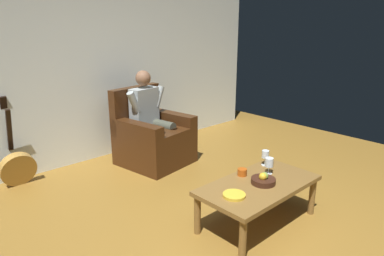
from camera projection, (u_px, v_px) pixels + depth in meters
name	position (u px, v px, depth m)	size (l,w,h in m)	color
wall_back	(84.00, 59.00, 4.44)	(5.95, 0.06, 2.70)	white
armchair	(152.00, 138.00, 4.59)	(0.91, 0.92, 0.99)	#3D210E
person_seated	(151.00, 115.00, 4.51)	(0.64, 0.60, 1.21)	#9CA6A7
coffee_table	(259.00, 188.00, 3.16)	(1.15, 0.61, 0.41)	brown
guitar	(17.00, 166.00, 3.96)	(0.40, 0.30, 1.02)	#B2833A
wine_glass_near	(265.00, 155.00, 3.51)	(0.07, 0.07, 0.16)	silver
wine_glass_far	(269.00, 163.00, 3.31)	(0.08, 0.08, 0.16)	silver
fruit_bowl	(263.00, 180.00, 3.13)	(0.22, 0.22, 0.11)	#371D12
decorative_dish	(234.00, 195.00, 2.90)	(0.19, 0.19, 0.02)	gold
candle_jar	(242.00, 172.00, 3.29)	(0.09, 0.09, 0.07)	#AE4B13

